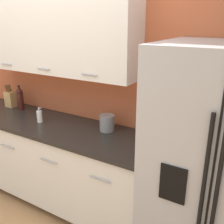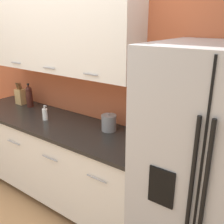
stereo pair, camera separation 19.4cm
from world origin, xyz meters
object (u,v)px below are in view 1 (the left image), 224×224
object	(u,v)px
refrigerator	(220,175)
knife_block	(10,99)
wine_bottle	(20,99)
steel_canister	(107,123)
soap_dispenser	(40,116)

from	to	relation	value
refrigerator	knife_block	xyz separation A→B (m)	(-2.44, 0.24, 0.12)
refrigerator	wine_bottle	size ratio (longest dim) A/B	6.21
steel_canister	refrigerator	bearing A→B (deg)	-11.63
knife_block	soap_dispenser	world-z (taller)	knife_block
knife_block	soap_dispenser	xyz separation A→B (m)	(0.68, -0.19, -0.04)
refrigerator	steel_canister	xyz separation A→B (m)	(-1.05, 0.22, 0.10)
refrigerator	knife_block	distance (m)	2.45
soap_dispenser	steel_canister	distance (m)	0.73
refrigerator	steel_canister	bearing A→B (deg)	168.37
refrigerator	wine_bottle	distance (m)	2.27
knife_block	wine_bottle	world-z (taller)	wine_bottle
knife_block	refrigerator	bearing A→B (deg)	-5.65
knife_block	wine_bottle	distance (m)	0.19
steel_canister	wine_bottle	bearing A→B (deg)	179.39
knife_block	steel_canister	xyz separation A→B (m)	(1.38, -0.02, -0.02)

